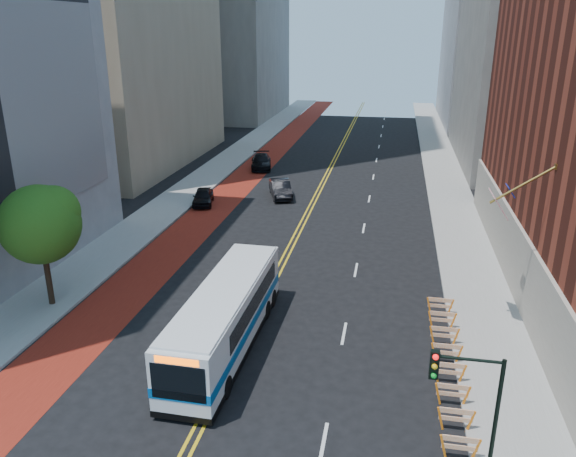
% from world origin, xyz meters
% --- Properties ---
extents(ground, '(160.00, 160.00, 0.00)m').
position_xyz_m(ground, '(0.00, 0.00, 0.00)').
color(ground, black).
rests_on(ground, ground).
extents(sidewalk_left, '(4.00, 140.00, 0.15)m').
position_xyz_m(sidewalk_left, '(-12.00, 30.00, 0.07)').
color(sidewalk_left, gray).
rests_on(sidewalk_left, ground).
extents(sidewalk_right, '(4.00, 140.00, 0.15)m').
position_xyz_m(sidewalk_right, '(12.00, 30.00, 0.07)').
color(sidewalk_right, gray).
rests_on(sidewalk_right, ground).
extents(bus_lane_paint, '(3.60, 140.00, 0.01)m').
position_xyz_m(bus_lane_paint, '(-8.10, 30.00, 0.00)').
color(bus_lane_paint, maroon).
rests_on(bus_lane_paint, ground).
extents(center_line_inner, '(0.14, 140.00, 0.01)m').
position_xyz_m(center_line_inner, '(-0.18, 30.00, 0.00)').
color(center_line_inner, gold).
rests_on(center_line_inner, ground).
extents(center_line_outer, '(0.14, 140.00, 0.01)m').
position_xyz_m(center_line_outer, '(0.18, 30.00, 0.00)').
color(center_line_outer, gold).
rests_on(center_line_outer, ground).
extents(lane_dashes, '(0.14, 98.20, 0.01)m').
position_xyz_m(lane_dashes, '(4.80, 38.00, 0.01)').
color(lane_dashes, silver).
rests_on(lane_dashes, ground).
extents(construction_barriers, '(1.42, 10.91, 1.00)m').
position_xyz_m(construction_barriers, '(9.60, 3.42, 0.68)').
color(construction_barriers, orange).
rests_on(construction_barriers, ground).
extents(street_tree, '(4.20, 4.20, 6.70)m').
position_xyz_m(street_tree, '(-11.24, 6.04, 4.91)').
color(street_tree, black).
rests_on(street_tree, sidewalk_left).
extents(traffic_signal, '(2.21, 0.34, 5.07)m').
position_xyz_m(traffic_signal, '(9.41, -3.51, 3.72)').
color(traffic_signal, black).
rests_on(traffic_signal, sidewalk_right).
extents(transit_bus, '(2.74, 11.56, 3.17)m').
position_xyz_m(transit_bus, '(-0.60, 3.78, 1.65)').
color(transit_bus, silver).
rests_on(transit_bus, ground).
extents(car_a, '(2.51, 4.32, 1.38)m').
position_xyz_m(car_a, '(-9.30, 25.65, 0.69)').
color(car_a, black).
rests_on(car_a, ground).
extents(car_b, '(3.10, 5.02, 1.56)m').
position_xyz_m(car_b, '(-3.16, 29.13, 0.78)').
color(car_b, black).
rests_on(car_b, ground).
extents(car_c, '(3.18, 5.49, 1.50)m').
position_xyz_m(car_c, '(-7.41, 39.49, 0.75)').
color(car_c, black).
rests_on(car_c, ground).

